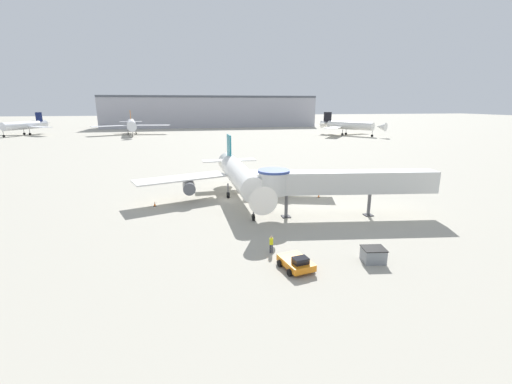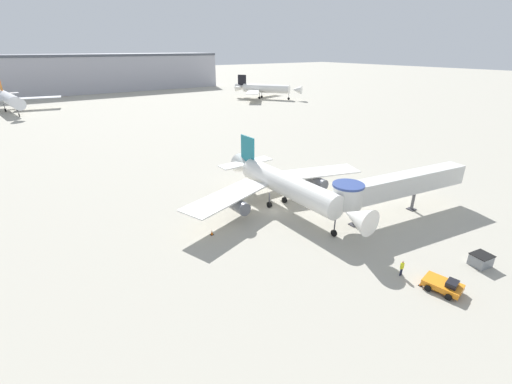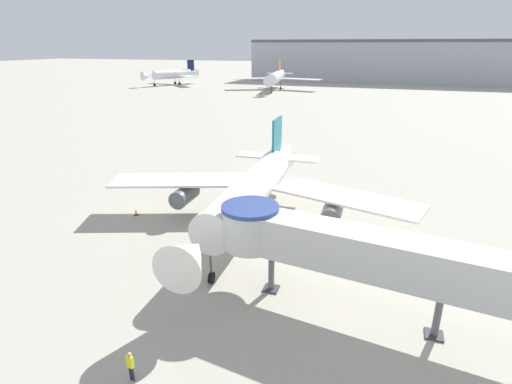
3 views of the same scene
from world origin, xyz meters
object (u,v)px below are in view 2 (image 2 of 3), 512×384
Objects in this scene: main_airplane at (284,185)px; traffic_cone_starboard_wing at (347,191)px; traffic_cone_port_wing at (212,232)px; service_container_gray at (481,260)px; jet_bridge at (393,186)px; traffic_cone_apron_front at (421,283)px; background_jet_black_tail at (265,89)px; pushback_tug_orange at (444,285)px; ground_crew_marshaller at (402,267)px; background_jet_orange_tail at (9,99)px.

main_airplane is 49.66× the size of traffic_cone_starboard_wing.
service_container_gray is at bearing -46.44° from traffic_cone_port_wing.
jet_bridge is 38.53× the size of traffic_cone_apron_front.
jet_bridge reaches higher than service_container_gray.
pushback_tug_orange is at bearing -153.76° from background_jet_black_tail.
traffic_cone_starboard_wing is 0.35× the size of ground_crew_marshaller.
jet_bridge is (11.12, -10.33, 0.74)m from main_airplane.
traffic_cone_port_wing is at bearing 179.72° from traffic_cone_starboard_wing.
traffic_cone_port_wing is at bearing -47.32° from ground_crew_marshaller.
traffic_cone_port_wing is at bearing 121.35° from traffic_cone_apron_front.
background_jet_black_tail is (66.89, 119.00, 3.53)m from ground_crew_marshaller.
ground_crew_marshaller is at bearing -56.19° from traffic_cone_port_wing.
service_container_gray is 1.29× the size of ground_crew_marshaller.
traffic_cone_apron_front is at bearing -58.65° from traffic_cone_port_wing.
jet_bridge reaches higher than traffic_cone_starboard_wing.
main_airplane is 15.20m from jet_bridge.
traffic_cone_port_wing is at bearing 133.56° from service_container_gray.
service_container_gray is at bearing -150.94° from background_jet_black_tail.
pushback_tug_orange is 5.40× the size of traffic_cone_port_wing.
traffic_cone_port_wing is 0.02× the size of background_jet_orange_tail.
main_airplane reaches higher than service_container_gray.
main_airplane is 1.37× the size of jet_bridge.
pushback_tug_orange reaches higher than service_container_gray.
jet_bridge is 9.89× the size of service_container_gray.
pushback_tug_orange is 25.25m from traffic_cone_starboard_wing.
background_jet_black_tail is at bearing -110.47° from ground_crew_marshaller.
traffic_cone_apron_front is 0.33× the size of ground_crew_marshaller.
background_jet_black_tail is (65.51, 122.82, 3.94)m from pushback_tug_orange.
traffic_cone_port_wing is (-25.22, 0.12, 0.03)m from traffic_cone_starboard_wing.
ground_crew_marshaller reaches higher than traffic_cone_starboard_wing.
ground_crew_marshaller is at bearing 156.93° from service_container_gray.
jet_bridge reaches higher than ground_crew_marshaller.
pushback_tug_orange is 2.10× the size of ground_crew_marshaller.
traffic_cone_starboard_wing is at bearing -6.26° from main_airplane.
jet_bridge is 25.85m from traffic_cone_port_wing.
traffic_cone_apron_front is at bearing -154.51° from background_jet_black_tail.
pushback_tug_orange is at bearing -117.55° from jet_bridge.
background_jet_orange_tail is (-33.95, 145.87, 4.22)m from pushback_tug_orange.
service_container_gray is at bearing -98.95° from traffic_cone_starboard_wing.
main_airplane is 17.53× the size of ground_crew_marshaller.
jet_bridge reaches higher than traffic_cone_port_wing.
background_jet_orange_tail is at bearing 102.79° from traffic_cone_apron_front.
main_airplane is 23.98m from pushback_tug_orange.
pushback_tug_orange is at bearing 118.74° from ground_crew_marshaller.
pushback_tug_orange is at bearing -53.83° from traffic_cone_apron_front.
background_jet_orange_tail is at bearing 91.61° from pushback_tug_orange.
traffic_cone_starboard_wing is 131.28m from background_jet_orange_tail.
jet_bridge reaches higher than pushback_tug_orange.
traffic_cone_port_wing is 0.02× the size of background_jet_black_tail.
service_container_gray is 135.85m from background_jet_black_tail.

